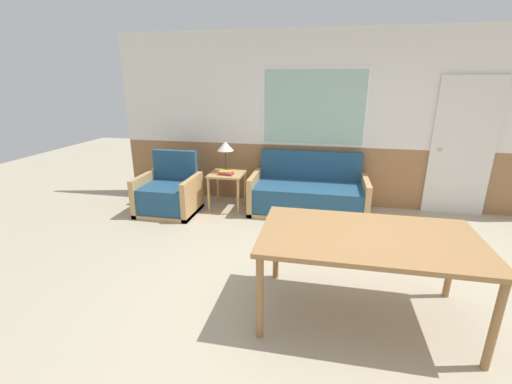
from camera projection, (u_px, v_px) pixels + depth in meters
name	position (u px, v px, depth m)	size (l,w,h in m)	color
ground_plane	(336.00, 296.00, 3.28)	(16.00, 16.00, 0.00)	#B2A58C
wall_back	(338.00, 121.00, 5.30)	(7.20, 0.09, 2.70)	#996B42
couch	(308.00, 196.00, 5.27)	(1.75, 0.83, 0.90)	tan
armchair	(169.00, 195.00, 5.27)	(0.87, 0.76, 0.92)	tan
side_table	(227.00, 179.00, 5.39)	(0.53, 0.53, 0.58)	tan
table_lamp	(225.00, 147.00, 5.33)	(0.26, 0.26, 0.48)	#4C3823
book_stack	(226.00, 173.00, 5.26)	(0.24, 0.17, 0.06)	#B22823
dining_table	(368.00, 243.00, 2.80)	(1.76, 1.00, 0.77)	#9E7042
entry_door	(462.00, 148.00, 5.02)	(0.87, 0.09, 2.04)	silver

